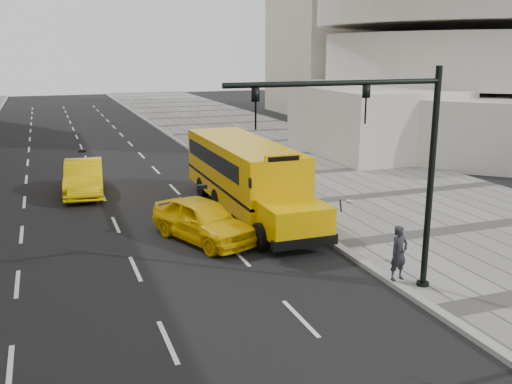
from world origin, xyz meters
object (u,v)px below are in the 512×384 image
object	(u,v)px
school_bus	(245,171)
taxi_far	(84,178)
taxi_near	(203,220)
pedestrian	(399,253)
traffic_signal	(389,155)

from	to	relation	value
school_bus	taxi_far	distance (m)	8.37
taxi_near	taxi_far	distance (m)	9.32
school_bus	taxi_near	distance (m)	4.27
school_bus	taxi_near	world-z (taller)	school_bus
taxi_near	taxi_far	size ratio (longest dim) A/B	0.92
taxi_near	pedestrian	size ratio (longest dim) A/B	2.77
taxi_far	pedestrian	size ratio (longest dim) A/B	3.00
traffic_signal	pedestrian	bearing A→B (deg)	32.95
traffic_signal	taxi_far	bearing A→B (deg)	114.71
school_bus	pedestrian	world-z (taller)	school_bus
school_bus	traffic_signal	size ratio (longest dim) A/B	1.81
taxi_near	traffic_signal	distance (m)	8.06
taxi_far	school_bus	bearing A→B (deg)	-36.02
pedestrian	traffic_signal	world-z (taller)	traffic_signal
taxi_near	pedestrian	distance (m)	7.34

